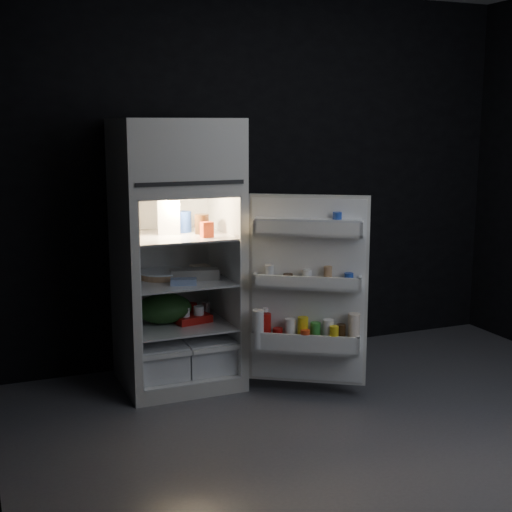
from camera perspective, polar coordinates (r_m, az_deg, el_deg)
name	(u,v)px	position (r m, az deg, el deg)	size (l,w,h in m)	color
floor	(378,439)	(4.19, 9.73, -14.25)	(4.00, 3.40, 0.00)	#56565C
wall_back	(261,178)	(5.33, 0.42, 6.29)	(4.00, 0.00, 2.70)	black
refrigerator	(175,244)	(4.77, -6.48, 0.93)	(0.76, 0.71, 1.78)	silver
fridge_door	(307,295)	(4.54, 4.14, -3.12)	(0.71, 0.55, 1.22)	silver
milk_jug	(168,216)	(4.76, -7.02, 3.22)	(0.14, 0.14, 0.24)	white
mayo_jar	(184,222)	(4.82, -5.80, 2.74)	(0.10, 0.10, 0.14)	#1D3FA0
jam_jar	(202,224)	(4.74, -4.36, 2.56)	(0.10, 0.10, 0.13)	#311D0D
amber_bottle	(130,218)	(4.77, -10.04, 3.04)	(0.08, 0.08, 0.22)	#BB611E
small_carton	(207,230)	(4.59, -3.95, 2.12)	(0.07, 0.06, 0.10)	#E2421A
egg_carton	(195,274)	(4.75, -4.94, -1.46)	(0.32, 0.12, 0.07)	gray
pie	(161,275)	(4.82, -7.57, -1.53)	(0.29, 0.29, 0.04)	#A77E58
flat_package	(184,282)	(4.60, -5.82, -2.06)	(0.17, 0.08, 0.04)	#7D94C1
wrapped_pkg	(200,269)	(4.98, -4.49, -1.02)	(0.12, 0.10, 0.05)	#F7E1CA
produce_bag	(164,308)	(4.84, -7.37, -4.18)	(0.38, 0.32, 0.20)	#193815
yogurt_tray	(193,319)	(4.83, -5.04, -5.04)	(0.24, 0.13, 0.05)	#AA130E
small_can_red	(192,310)	(4.99, -5.17, -4.29)	(0.07, 0.07, 0.09)	#AA130E
small_can_silver	(206,308)	(5.02, -4.03, -4.20)	(0.06, 0.06, 0.09)	silver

